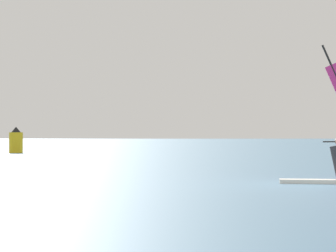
# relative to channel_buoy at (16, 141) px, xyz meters

# --- Properties ---
(ground_plane) EXTENTS (4000.00, 4000.00, 0.00)m
(ground_plane) POSITION_rel_channel_buoy_xyz_m (7.28, -43.45, -1.05)
(ground_plane) COLOR #476B84
(distant_headland) EXTENTS (1171.64, 484.33, 53.77)m
(distant_headland) POSITION_rel_channel_buoy_xyz_m (444.23, 1125.46, 25.84)
(distant_headland) COLOR #60665B
(distant_headland) RESTS_ON ground_plane
(channel_buoy) EXTENTS (1.21, 1.21, 2.32)m
(channel_buoy) POSITION_rel_channel_buoy_xyz_m (0.00, 0.00, 0.00)
(channel_buoy) COLOR yellow
(channel_buoy) RESTS_ON ground_plane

